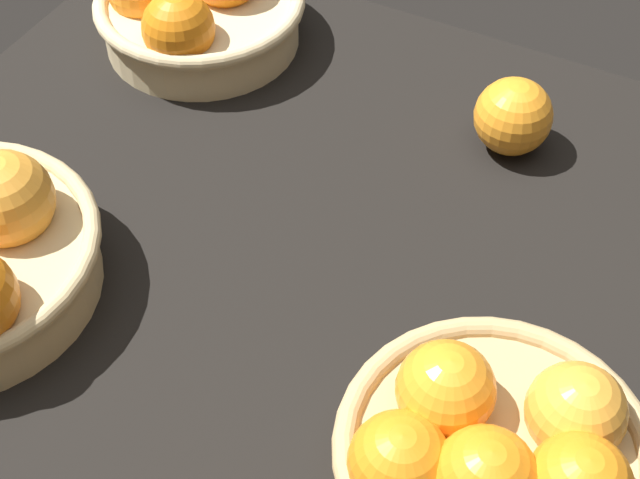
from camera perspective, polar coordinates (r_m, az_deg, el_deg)
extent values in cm
cube|color=black|center=(85.33, -0.85, -0.86)|extent=(84.00, 72.00, 3.00)
cylinder|color=#D3BC8C|center=(105.35, -7.14, 12.91)|extent=(20.90, 20.90, 5.05)
torus|color=#D3BC8C|center=(103.91, -7.28, 14.04)|extent=(22.50, 22.50, 1.60)
sphere|color=orange|center=(98.03, -8.53, 12.47)|extent=(7.45, 7.45, 7.45)
cylinder|color=tan|center=(70.30, 10.32, -13.27)|extent=(21.21, 21.21, 4.27)
torus|color=tan|center=(68.45, 10.56, -12.42)|extent=(22.98, 22.98, 1.77)
sphere|color=#F49E33|center=(69.48, 15.14, -9.98)|extent=(7.18, 7.18, 7.18)
sphere|color=orange|center=(65.14, 9.91, -14.01)|extent=(7.18, 7.18, 7.18)
sphere|color=orange|center=(67.95, 7.57, -8.95)|extent=(7.18, 7.18, 7.18)
sphere|color=orange|center=(65.96, 4.80, -13.23)|extent=(7.18, 7.18, 7.18)
sphere|color=#F49E33|center=(81.35, -18.45, 2.32)|extent=(8.16, 8.16, 8.16)
sphere|color=orange|center=(92.37, 11.55, 7.28)|extent=(7.52, 7.52, 7.52)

